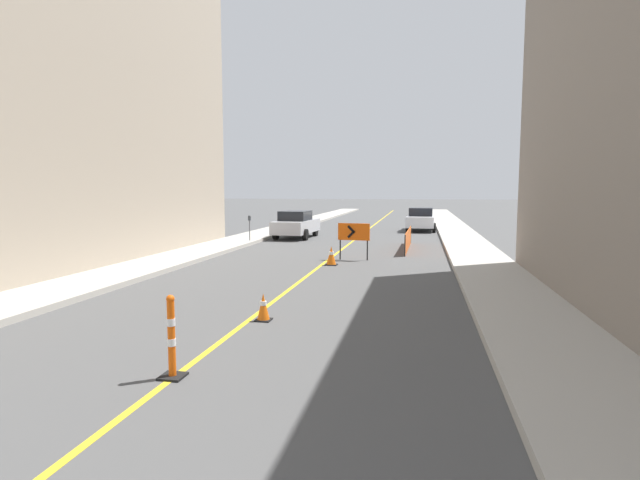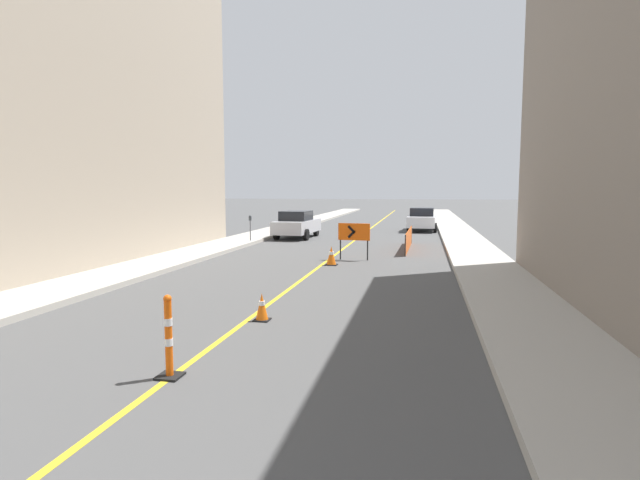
{
  "view_description": "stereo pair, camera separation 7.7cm",
  "coord_description": "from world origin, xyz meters",
  "px_view_note": "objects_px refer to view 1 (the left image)",
  "views": [
    {
      "loc": [
        3.59,
        2.36,
        2.82
      ],
      "look_at": [
        0.06,
        19.95,
        1.0
      ],
      "focal_mm": 28.0,
      "sensor_mm": 36.0,
      "label": 1
    },
    {
      "loc": [
        3.67,
        2.38,
        2.82
      ],
      "look_at": [
        0.06,
        19.95,
        1.0
      ],
      "focal_mm": 28.0,
      "sensor_mm": 36.0,
      "label": 2
    }
  ],
  "objects_px": {
    "traffic_cone_third": "(331,256)",
    "delineator_post_front": "(172,342)",
    "traffic_cone_second": "(263,307)",
    "parked_car_curb_mid": "(421,219)",
    "parked_car_curb_near": "(296,224)",
    "parking_meter_near_curb": "(249,223)",
    "arrow_barricade_primary": "(354,233)"
  },
  "relations": [
    {
      "from": "traffic_cone_third",
      "to": "traffic_cone_second",
      "type": "bearing_deg",
      "value": -90.31
    },
    {
      "from": "arrow_barricade_primary",
      "to": "parking_meter_near_curb",
      "type": "bearing_deg",
      "value": 146.58
    },
    {
      "from": "traffic_cone_second",
      "to": "parked_car_curb_mid",
      "type": "xyz_separation_m",
      "value": [
        3.34,
        24.66,
        0.51
      ]
    },
    {
      "from": "arrow_barricade_primary",
      "to": "parking_meter_near_curb",
      "type": "xyz_separation_m",
      "value": [
        -6.12,
        4.94,
        0.03
      ]
    },
    {
      "from": "delineator_post_front",
      "to": "traffic_cone_second",
      "type": "bearing_deg",
      "value": 84.45
    },
    {
      "from": "parked_car_curb_near",
      "to": "parking_meter_near_curb",
      "type": "xyz_separation_m",
      "value": [
        -1.62,
        -3.49,
        0.3
      ]
    },
    {
      "from": "parked_car_curb_near",
      "to": "parked_car_curb_mid",
      "type": "bearing_deg",
      "value": 45.52
    },
    {
      "from": "traffic_cone_second",
      "to": "arrow_barricade_primary",
      "type": "relative_size",
      "value": 0.4
    },
    {
      "from": "parked_car_curb_near",
      "to": "delineator_post_front",
      "type": "bearing_deg",
      "value": -77.93
    },
    {
      "from": "traffic_cone_third",
      "to": "parked_car_curb_near",
      "type": "relative_size",
      "value": 0.16
    },
    {
      "from": "delineator_post_front",
      "to": "parked_car_curb_near",
      "type": "height_order",
      "value": "parked_car_curb_near"
    },
    {
      "from": "delineator_post_front",
      "to": "parked_car_curb_mid",
      "type": "distance_m",
      "value": 28.31
    },
    {
      "from": "arrow_barricade_primary",
      "to": "parking_meter_near_curb",
      "type": "height_order",
      "value": "parking_meter_near_curb"
    },
    {
      "from": "parked_car_curb_near",
      "to": "parking_meter_near_curb",
      "type": "relative_size",
      "value": 3.32
    },
    {
      "from": "parked_car_curb_near",
      "to": "parking_meter_near_curb",
      "type": "bearing_deg",
      "value": -112.11
    },
    {
      "from": "traffic_cone_second",
      "to": "parked_car_curb_mid",
      "type": "bearing_deg",
      "value": 82.3
    },
    {
      "from": "traffic_cone_third",
      "to": "parked_car_curb_near",
      "type": "distance_m",
      "value": 10.68
    },
    {
      "from": "delineator_post_front",
      "to": "parking_meter_near_curb",
      "type": "height_order",
      "value": "parking_meter_near_curb"
    },
    {
      "from": "delineator_post_front",
      "to": "arrow_barricade_primary",
      "type": "bearing_deg",
      "value": 85.55
    },
    {
      "from": "traffic_cone_second",
      "to": "arrow_barricade_primary",
      "type": "distance_m",
      "value": 9.71
    },
    {
      "from": "parked_car_curb_mid",
      "to": "parked_car_curb_near",
      "type": "bearing_deg",
      "value": -134.79
    },
    {
      "from": "delineator_post_front",
      "to": "parked_car_curb_near",
      "type": "relative_size",
      "value": 0.29
    },
    {
      "from": "parked_car_curb_mid",
      "to": "parking_meter_near_curb",
      "type": "distance_m",
      "value": 13.36
    },
    {
      "from": "parked_car_curb_mid",
      "to": "traffic_cone_third",
      "type": "bearing_deg",
      "value": -98.7
    },
    {
      "from": "delineator_post_front",
      "to": "parked_car_curb_mid",
      "type": "bearing_deg",
      "value": 82.56
    },
    {
      "from": "traffic_cone_second",
      "to": "parked_car_curb_mid",
      "type": "distance_m",
      "value": 24.89
    },
    {
      "from": "parked_car_curb_near",
      "to": "parked_car_curb_mid",
      "type": "xyz_separation_m",
      "value": [
        7.15,
        6.59,
        0.0
      ]
    },
    {
      "from": "parked_car_curb_near",
      "to": "traffic_cone_second",
      "type": "bearing_deg",
      "value": -75.22
    },
    {
      "from": "traffic_cone_third",
      "to": "delineator_post_front",
      "type": "relative_size",
      "value": 0.56
    },
    {
      "from": "traffic_cone_second",
      "to": "parked_car_curb_mid",
      "type": "relative_size",
      "value": 0.14
    },
    {
      "from": "traffic_cone_third",
      "to": "parked_car_curb_mid",
      "type": "xyz_separation_m",
      "value": [
        3.29,
        16.54,
        0.45
      ]
    },
    {
      "from": "delineator_post_front",
      "to": "traffic_cone_third",
      "type": "bearing_deg",
      "value": 88.13
    }
  ]
}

